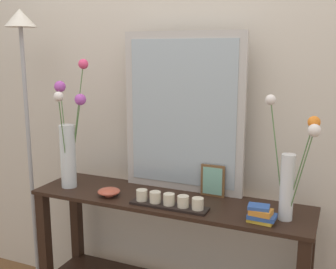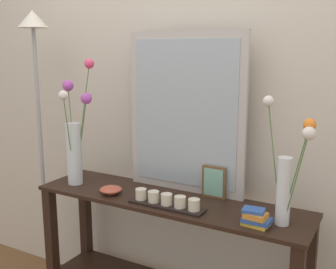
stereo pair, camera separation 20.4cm
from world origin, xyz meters
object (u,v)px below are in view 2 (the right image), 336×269
(book_stack, at_px, (256,218))
(floor_lamp, at_px, (38,108))
(mirror_leaning, at_px, (186,114))
(vase_right, at_px, (287,175))
(decorative_bowl, at_px, (111,190))
(picture_frame_small, at_px, (214,182))
(console_table, at_px, (168,251))
(tall_vase_left, at_px, (75,138))
(candle_tray, at_px, (167,201))

(book_stack, bearing_deg, floor_lamp, 174.65)
(mirror_leaning, height_order, vase_right, mirror_leaning)
(vase_right, distance_m, decorative_bowl, 0.93)
(book_stack, bearing_deg, picture_frame_small, 142.37)
(vase_right, xyz_separation_m, book_stack, (-0.11, -0.06, -0.20))
(console_table, relative_size, book_stack, 11.48)
(decorative_bowl, height_order, book_stack, book_stack)
(decorative_bowl, bearing_deg, floor_lamp, 169.31)
(console_table, relative_size, tall_vase_left, 2.08)
(mirror_leaning, xyz_separation_m, decorative_bowl, (-0.32, -0.24, -0.40))
(vase_right, bearing_deg, decorative_bowl, -176.99)
(vase_right, bearing_deg, console_table, 176.22)
(console_table, relative_size, mirror_leaning, 1.73)
(tall_vase_left, bearing_deg, floor_lamp, 168.28)
(vase_right, bearing_deg, candle_tray, -173.46)
(console_table, xyz_separation_m, vase_right, (0.60, -0.04, 0.53))
(vase_right, relative_size, picture_frame_small, 3.31)
(console_table, height_order, candle_tray, candle_tray)
(tall_vase_left, distance_m, book_stack, 1.10)
(vase_right, distance_m, picture_frame_small, 0.46)
(mirror_leaning, xyz_separation_m, candle_tray, (0.03, -0.26, -0.40))
(picture_frame_small, height_order, decorative_bowl, picture_frame_small)
(decorative_bowl, distance_m, floor_lamp, 0.74)
(mirror_leaning, bearing_deg, picture_frame_small, -9.83)
(console_table, relative_size, decorative_bowl, 12.37)
(mirror_leaning, relative_size, floor_lamp, 0.48)
(console_table, height_order, tall_vase_left, tall_vase_left)
(vase_right, distance_m, book_stack, 0.23)
(book_stack, bearing_deg, console_table, 168.31)
(picture_frame_small, height_order, floor_lamp, floor_lamp)
(vase_right, height_order, picture_frame_small, vase_right)
(tall_vase_left, height_order, picture_frame_small, tall_vase_left)
(picture_frame_small, relative_size, floor_lamp, 0.10)
(console_table, distance_m, mirror_leaning, 0.74)
(tall_vase_left, distance_m, vase_right, 1.18)
(console_table, height_order, picture_frame_small, picture_frame_small)
(floor_lamp, bearing_deg, tall_vase_left, -11.72)
(decorative_bowl, xyz_separation_m, book_stack, (0.79, -0.02, 0.01))
(tall_vase_left, height_order, book_stack, tall_vase_left)
(tall_vase_left, bearing_deg, console_table, 4.12)
(mirror_leaning, relative_size, candle_tray, 2.16)
(console_table, relative_size, vase_right, 2.62)
(mirror_leaning, height_order, floor_lamp, floor_lamp)
(candle_tray, distance_m, picture_frame_small, 0.28)
(picture_frame_small, bearing_deg, book_stack, -37.63)
(candle_tray, height_order, decorative_bowl, candle_tray)
(decorative_bowl, distance_m, book_stack, 0.80)
(book_stack, bearing_deg, vase_right, 30.11)
(mirror_leaning, height_order, tall_vase_left, mirror_leaning)
(picture_frame_small, bearing_deg, tall_vase_left, -167.88)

